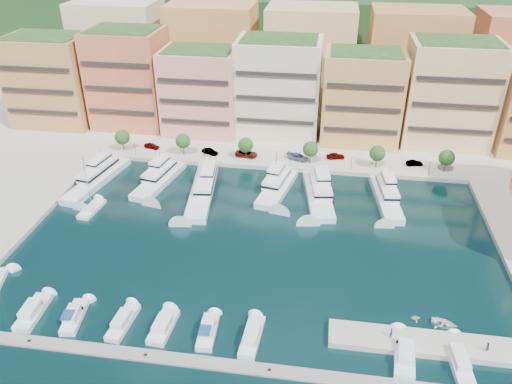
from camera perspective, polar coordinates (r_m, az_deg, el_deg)
ground at (r=96.53m, az=0.23°, el=-5.78°), size 400.00×400.00×0.00m
north_quay at (r=150.84m, az=3.67°, el=8.04°), size 220.00×64.00×2.00m
hillside at (r=196.04m, az=5.01°, el=13.26°), size 240.00×40.00×58.00m
south_pontoon at (r=75.20m, az=-5.67°, el=-18.94°), size 72.00×2.20×0.35m
finger_pier at (r=81.42m, az=20.06°, el=-16.33°), size 32.00×5.00×2.00m
apartment_0 at (r=155.08m, az=-22.25°, el=11.74°), size 22.00×16.50×24.80m
apartment_1 at (r=146.86m, az=-14.31°, el=12.50°), size 20.00×16.50×26.80m
apartment_2 at (r=139.10m, az=-6.30°, el=11.40°), size 20.00×15.50×22.80m
apartment_3 at (r=136.88m, az=2.61°, el=11.90°), size 22.00×16.50×25.80m
apartment_4 at (r=134.96m, az=11.99°, el=10.56°), size 20.00×15.50×23.80m
apartment_5 at (r=139.53m, az=21.20°, el=10.48°), size 22.00×16.50×26.80m
backblock_0 at (r=170.11m, az=-15.22°, el=15.34°), size 26.00×18.00×30.00m
backblock_1 at (r=160.83m, az=-4.95°, el=15.42°), size 26.00×18.00×30.00m
backblock_2 at (r=156.83m, az=6.17°, el=14.98°), size 26.00×18.00×30.00m
backblock_3 at (r=158.50m, az=17.38°, el=13.98°), size 26.00×18.00×30.00m
tree_0 at (r=132.67m, az=-15.03°, el=6.06°), size 3.80×3.80×5.65m
tree_1 at (r=127.36m, az=-8.35°, el=5.78°), size 3.80×3.80×5.65m
tree_2 at (r=123.90m, az=-1.19°, el=5.39°), size 3.80×3.80×5.65m
tree_3 at (r=122.44m, az=6.24°, el=4.89°), size 3.80×3.80×5.65m
tree_4 at (r=123.07m, az=13.71°, el=4.31°), size 3.80×3.80×5.65m
tree_5 at (r=125.74m, az=20.97°, el=3.68°), size 3.80×3.80×5.65m
lamppost_0 at (r=129.62m, az=-13.71°, el=5.22°), size 0.30×0.30×4.20m
lamppost_1 at (r=124.20m, az=-5.94°, el=4.82°), size 0.30×0.30×4.20m
lamppost_2 at (r=121.24m, az=2.37°, el=4.31°), size 0.30×0.30×4.20m
lamppost_3 at (r=120.91m, az=10.89°, el=3.68°), size 0.30×0.30×4.20m
lamppost_4 at (r=123.24m, az=19.26°, el=2.99°), size 0.30×0.30×4.20m
yacht_0 at (r=122.33m, az=-17.55°, el=1.70°), size 8.19×22.91×7.30m
yacht_1 at (r=118.43m, az=-10.93°, el=1.59°), size 8.25×19.33×7.30m
yacht_2 at (r=112.97m, az=-6.04°, el=0.59°), size 7.48×25.42×7.30m
yacht_3 at (r=113.18m, az=2.48°, el=0.80°), size 8.25×18.42×7.30m
yacht_4 at (r=111.46m, az=7.13°, el=0.00°), size 8.22×21.64×7.30m
yacht_5 at (r=113.01m, az=14.61°, el=-0.29°), size 6.40×19.80×7.30m
cruiser_0 at (r=88.54m, az=-24.15°, el=-12.43°), size 3.27×8.23×2.55m
cruiser_1 at (r=85.30m, az=-20.06°, el=-13.25°), size 3.43×7.69×2.66m
cruiser_2 at (r=82.21m, az=-14.97°, el=-14.20°), size 3.03×7.99×2.55m
cruiser_3 at (r=80.18m, az=-10.55°, el=-14.92°), size 3.31×7.39×2.55m
cruiser_4 at (r=78.51m, az=-5.54°, el=-15.63°), size 2.82×7.31×2.66m
cruiser_5 at (r=77.50m, az=-0.48°, el=-16.24°), size 3.03×8.43×2.55m
cruiser_8 at (r=78.23m, az=16.61°, el=-17.35°), size 3.69×9.04×2.55m
cruiser_9 at (r=79.86m, az=22.13°, el=-17.40°), size 3.11×9.27×2.55m
sailboat_2 at (r=111.37m, az=-18.27°, el=-1.92°), size 3.50×7.87×13.20m
tender_2 at (r=84.78m, az=20.69°, el=-13.87°), size 4.39×3.60×0.79m
tender_3 at (r=84.89m, az=21.26°, el=-13.92°), size 1.78×1.60×0.84m
tender_1 at (r=84.29m, az=17.75°, el=-13.51°), size 1.78×1.60×0.84m
car_0 at (r=133.45m, az=-11.83°, el=5.18°), size 4.47×2.71×1.42m
car_1 at (r=128.03m, az=-5.29°, el=4.62°), size 4.55×3.12×1.42m
car_2 at (r=126.25m, az=-1.10°, el=4.40°), size 5.93×3.33×1.57m
car_3 at (r=125.00m, az=4.81°, el=4.03°), size 6.01×4.11×1.62m
car_4 at (r=126.75m, az=9.07°, el=4.11°), size 4.79×2.76×1.53m
car_5 at (r=127.79m, az=17.65°, el=3.17°), size 4.21×2.15×1.32m
person_0 at (r=78.78m, az=15.20°, el=-15.25°), size 0.56×0.73×1.79m
person_1 at (r=81.57m, az=24.91°, el=-15.73°), size 0.94×0.89×1.53m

